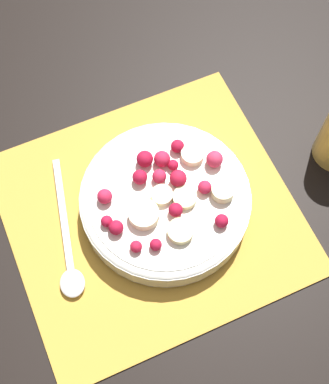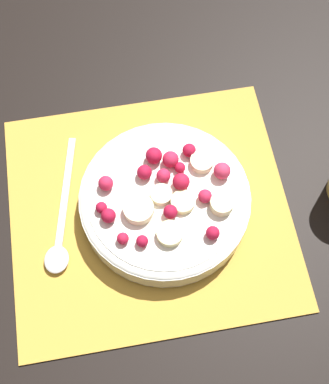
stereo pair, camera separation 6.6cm
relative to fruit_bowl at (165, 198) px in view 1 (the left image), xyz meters
name	(u,v)px [view 1 (the left image)]	position (x,y,z in m)	size (l,w,h in m)	color
ground_plane	(151,214)	(0.02, 0.00, -0.03)	(3.00, 3.00, 0.00)	black
placemat	(151,213)	(0.02, 0.00, -0.02)	(0.36, 0.33, 0.01)	gold
fruit_bowl	(165,198)	(0.00, 0.00, 0.00)	(0.22, 0.22, 0.06)	silver
spoon	(69,255)	(0.14, 0.01, -0.02)	(0.06, 0.19, 0.01)	silver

